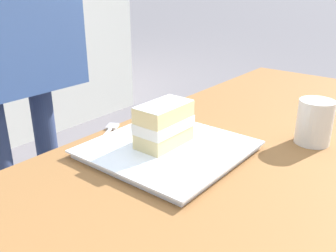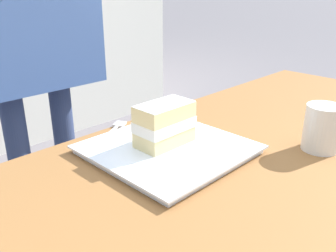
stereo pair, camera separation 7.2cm
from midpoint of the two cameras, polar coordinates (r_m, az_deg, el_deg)
patio_table at (r=0.72m, az=19.33°, el=-15.53°), size 1.58×0.85×0.74m
dessert_plate at (r=0.74m, az=2.79°, el=-3.69°), size 0.29×0.29×0.02m
cake_slice at (r=0.73m, az=2.27°, el=0.26°), size 0.12×0.07×0.09m
dessert_fork at (r=0.83m, az=-6.62°, el=-1.19°), size 0.16×0.09×0.01m
coffee_cup at (r=0.82m, az=25.18°, el=-0.25°), size 0.07×0.07×0.09m
diner_person at (r=1.14m, az=-19.77°, el=17.55°), size 0.41×0.54×1.50m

